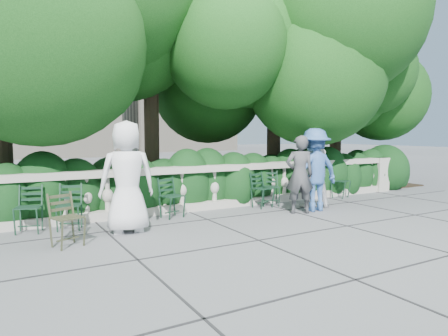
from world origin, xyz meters
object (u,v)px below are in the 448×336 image
person_woman_grey (300,175)px  chair_f (267,208)px  chair_c (271,207)px  person_casual_man (311,168)px  chair_b (68,232)px  chair_e (345,198)px  chair_d (177,219)px  person_older_blue (314,170)px  chair_a (27,235)px  person_businessman (127,177)px  chair_weathered (73,248)px

person_woman_grey → chair_f: bearing=-45.5°
chair_c → person_casual_man: size_ratio=0.46×
chair_b → person_casual_man: bearing=15.4°
chair_e → chair_f: bearing=162.0°
chair_c → chair_d: bearing=-149.1°
chair_d → chair_e: same height
person_woman_grey → person_older_blue: bearing=-148.8°
chair_e → chair_a: bearing=159.3°
person_older_blue → person_woman_grey: bearing=11.0°
person_businessman → person_older_blue: (4.16, -0.14, -0.05)m
person_casual_man → person_older_blue: size_ratio=1.00×
chair_b → chair_d: (2.07, 0.05, 0.00)m
chair_b → person_woman_grey: size_ratio=0.50×
chair_e → person_woman_grey: 2.70m
chair_a → person_casual_man: bearing=14.2°
chair_b → chair_a: bearing=-172.2°
chair_a → person_casual_man: (5.97, -0.42, 0.92)m
person_businessman → person_casual_man: 4.42m
chair_f → person_businessman: (-3.41, -0.59, 0.97)m
chair_d → chair_a: bearing=163.6°
chair_weathered → chair_f: bearing=-5.5°
chair_weathered → person_businessman: bearing=9.0°
chair_b → person_woman_grey: (4.59, -0.74, 0.84)m
chair_a → chair_d: (2.72, -0.07, 0.00)m
person_woman_grey → person_casual_man: (0.73, 0.44, 0.08)m
chair_a → person_woman_grey: 5.38m
person_businessman → person_casual_man: size_ratio=1.06×
chair_b → chair_c: same height
chair_c → chair_e: (2.45, 0.02, 0.00)m
person_woman_grey → chair_weathered: bearing=29.2°
chair_b → chair_weathered: size_ratio=1.00×
chair_c → person_businessman: 3.82m
chair_e → person_businessman: 6.20m
person_woman_grey → person_businessman: bearing=21.7°
person_woman_grey → person_older_blue: (0.47, 0.05, 0.08)m
person_businessman → person_woman_grey: size_ratio=1.16×
chair_a → chair_c: 5.18m
chair_b → chair_d: size_ratio=1.00×
person_casual_man → chair_b: bearing=20.4°
chair_weathered → person_woman_grey: person_woman_grey is taller
chair_c → chair_e: same height
person_woman_grey → person_older_blue: size_ratio=0.92×
chair_weathered → person_casual_man: person_casual_man is taller
chair_weathered → person_woman_grey: 4.78m
chair_f → person_older_blue: 1.39m
chair_c → person_casual_man: bearing=-3.1°
chair_weathered → chair_c: bearing=-4.6°
chair_b → person_woman_grey: 4.73m
chair_a → chair_f: size_ratio=1.00×
chair_f → person_casual_man: (1.01, -0.34, 0.92)m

